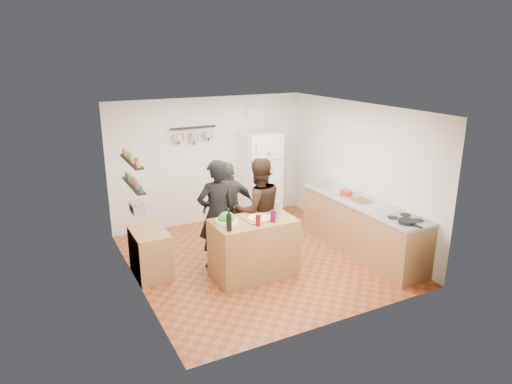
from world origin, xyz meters
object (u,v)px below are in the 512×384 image
counter_run (362,227)px  salt_canister (275,215)px  red_bowl (346,193)px  fridge (260,176)px  person_back (229,207)px  wall_clock (253,112)px  wine_bottle (229,223)px  person_center (258,210)px  side_table (150,253)px  prep_island (254,248)px  pepper_mill (278,209)px  salad_bowl (227,222)px  skillet (407,222)px  person_left (217,215)px

counter_run → salt_canister: bearing=-179.1°
red_bowl → fridge: bearing=110.2°
fridge → salt_canister: bearing=-112.8°
person_back → wall_clock: (1.22, 1.52, 1.36)m
wine_bottle → person_center: person_center is taller
side_table → wine_bottle: bearing=-46.6°
prep_island → pepper_mill: 0.71m
wall_clock → pepper_mill: bearing=-108.4°
wine_bottle → fridge: 3.01m
fridge → pepper_mill: bearing=-111.0°
wine_bottle → pepper_mill: size_ratio=1.38×
wine_bottle → side_table: 1.48m
salad_bowl → wine_bottle: wine_bottle is taller
person_back → red_bowl: (1.92, -0.71, 0.18)m
prep_island → salad_bowl: (-0.42, 0.05, 0.49)m
prep_island → red_bowl: (1.98, 0.31, 0.51)m
salt_canister → person_center: bearing=87.6°
person_back → counter_run: person_back is taller
prep_island → red_bowl: size_ratio=5.86×
wine_bottle → red_bowl: 2.54m
prep_island → pepper_mill: size_ratio=7.05×
wine_bottle → person_center: (0.82, 0.69, -0.16)m
wine_bottle → side_table: size_ratio=0.31×
red_bowl → prep_island: bearing=-171.1°
salad_bowl → salt_canister: 0.74m
prep_island → skillet: size_ratio=4.85×
counter_run → side_table: (-3.44, 0.83, -0.09)m
counter_run → skillet: skillet is taller
salad_bowl → pepper_mill: (0.87, 0.00, 0.06)m
person_left → person_back: 0.66m
fridge → person_back: bearing=-135.9°
salt_canister → person_center: person_center is taller
person_back → fridge: fridge is taller
pepper_mill → person_back: bearing=112.2°
wine_bottle → red_bowl: size_ratio=1.15×
wall_clock → side_table: wall_clock is taller
counter_run → skillet: size_ratio=10.20×
skillet → fridge: bearing=100.9°
pepper_mill → prep_island: bearing=-173.7°
skillet → fridge: fridge is taller
person_center → red_bowl: 1.67m
prep_island → salad_bowl: 0.65m
prep_island → person_back: bearing=86.9°
salt_canister → fridge: (0.98, 2.33, -0.07)m
salt_canister → person_left: person_left is taller
pepper_mill → red_bowl: 1.55m
wine_bottle → pepper_mill: bearing=15.9°
counter_run → red_bowl: red_bowl is taller
skillet → person_back: bearing=130.5°
prep_island → person_back: 1.07m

